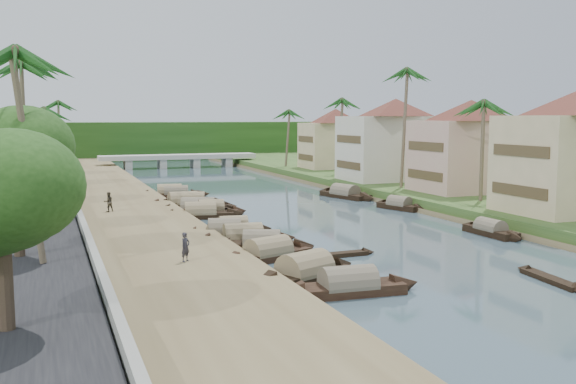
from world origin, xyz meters
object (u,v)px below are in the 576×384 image
object	(u,v)px
sampan_1	(305,273)
person_near	(185,247)
bridge	(179,158)
sampan_0	(348,287)

from	to	relation	value
sampan_1	person_near	bearing A→B (deg)	125.16
person_near	sampan_1	bearing A→B (deg)	-67.49
bridge	sampan_1	distance (m)	83.41
sampan_1	bridge	bearing A→B (deg)	60.29
sampan_1	person_near	world-z (taller)	person_near
bridge	sampan_0	world-z (taller)	bridge
bridge	sampan_1	world-z (taller)	bridge
sampan_0	sampan_1	xyz separation A→B (m)	(-1.01, 3.41, 0.01)
sampan_0	sampan_1	world-z (taller)	sampan_1
bridge	person_near	bearing A→B (deg)	-100.81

